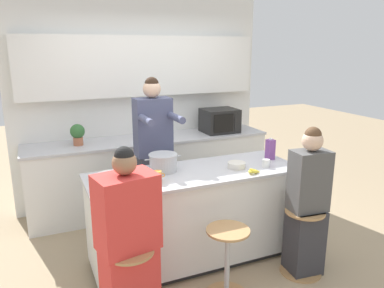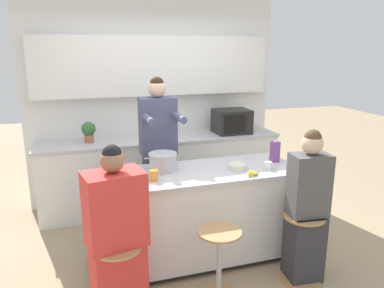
{
  "view_description": "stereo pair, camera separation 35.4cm",
  "coord_description": "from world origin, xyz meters",
  "px_view_note": "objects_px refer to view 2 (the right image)",
  "views": [
    {
      "loc": [
        -1.37,
        -3.07,
        2.06
      ],
      "look_at": [
        0.0,
        0.07,
        1.17
      ],
      "focal_mm": 35.0,
      "sensor_mm": 36.0,
      "label": 1
    },
    {
      "loc": [
        -1.04,
        -3.19,
        2.06
      ],
      "look_at": [
        0.0,
        0.07,
        1.17
      ],
      "focal_mm": 35.0,
      "sensor_mm": 36.0,
      "label": 2
    }
  ],
  "objects_px": {
    "person_wrapped_blanket": "(117,240)",
    "fruit_bowl": "(109,175)",
    "cooking_pot": "(163,162)",
    "bar_stool_leftmost": "(119,281)",
    "juice_carton": "(275,151)",
    "microwave": "(232,121)",
    "bar_stool_rightmost": "(302,246)",
    "person_cooking": "(159,158)",
    "kitchen_island": "(194,215)",
    "coffee_cup_far": "(154,175)",
    "person_seated_near": "(307,213)",
    "potted_plant": "(89,131)",
    "bar_stool_center": "(219,263)",
    "coffee_cup_near": "(268,165)",
    "banana_bunch": "(252,173)"
  },
  "relations": [
    {
      "from": "fruit_bowl",
      "to": "juice_carton",
      "type": "distance_m",
      "value": 1.68
    },
    {
      "from": "bar_stool_leftmost",
      "to": "cooking_pot",
      "type": "bearing_deg",
      "value": 55.36
    },
    {
      "from": "bar_stool_leftmost",
      "to": "banana_bunch",
      "type": "relative_size",
      "value": 4.37
    },
    {
      "from": "person_seated_near",
      "to": "fruit_bowl",
      "type": "height_order",
      "value": "person_seated_near"
    },
    {
      "from": "juice_carton",
      "to": "microwave",
      "type": "bearing_deg",
      "value": 86.2
    },
    {
      "from": "person_wrapped_blanket",
      "to": "fruit_bowl",
      "type": "xyz_separation_m",
      "value": [
        0.02,
        0.63,
        0.3
      ]
    },
    {
      "from": "bar_stool_leftmost",
      "to": "person_wrapped_blanket",
      "type": "distance_m",
      "value": 0.33
    },
    {
      "from": "person_wrapped_blanket",
      "to": "banana_bunch",
      "type": "height_order",
      "value": "person_wrapped_blanket"
    },
    {
      "from": "kitchen_island",
      "to": "cooking_pot",
      "type": "xyz_separation_m",
      "value": [
        -0.27,
        0.13,
        0.54
      ]
    },
    {
      "from": "person_cooking",
      "to": "person_wrapped_blanket",
      "type": "distance_m",
      "value": 1.42
    },
    {
      "from": "kitchen_island",
      "to": "coffee_cup_far",
      "type": "relative_size",
      "value": 18.23
    },
    {
      "from": "person_wrapped_blanket",
      "to": "coffee_cup_far",
      "type": "distance_m",
      "value": 0.69
    },
    {
      "from": "bar_stool_center",
      "to": "coffee_cup_far",
      "type": "distance_m",
      "value": 0.93
    },
    {
      "from": "kitchen_island",
      "to": "bar_stool_center",
      "type": "distance_m",
      "value": 0.67
    },
    {
      "from": "juice_carton",
      "to": "bar_stool_leftmost",
      "type": "bearing_deg",
      "value": -157.45
    },
    {
      "from": "bar_stool_rightmost",
      "to": "potted_plant",
      "type": "distance_m",
      "value": 2.74
    },
    {
      "from": "person_wrapped_blanket",
      "to": "cooking_pot",
      "type": "relative_size",
      "value": 3.91
    },
    {
      "from": "person_wrapped_blanket",
      "to": "potted_plant",
      "type": "xyz_separation_m",
      "value": [
        -0.08,
        2.0,
        0.42
      ]
    },
    {
      "from": "coffee_cup_far",
      "to": "banana_bunch",
      "type": "distance_m",
      "value": 0.9
    },
    {
      "from": "bar_stool_center",
      "to": "coffee_cup_near",
      "type": "xyz_separation_m",
      "value": [
        0.69,
        0.5,
        0.62
      ]
    },
    {
      "from": "banana_bunch",
      "to": "potted_plant",
      "type": "distance_m",
      "value": 2.15
    },
    {
      "from": "bar_stool_rightmost",
      "to": "potted_plant",
      "type": "bearing_deg",
      "value": 130.29
    },
    {
      "from": "person_seated_near",
      "to": "banana_bunch",
      "type": "xyz_separation_m",
      "value": [
        -0.38,
        0.34,
        0.29
      ]
    },
    {
      "from": "person_wrapped_blanket",
      "to": "coffee_cup_near",
      "type": "distance_m",
      "value": 1.6
    },
    {
      "from": "coffee_cup_far",
      "to": "bar_stool_leftmost",
      "type": "bearing_deg",
      "value": -127.09
    },
    {
      "from": "coffee_cup_near",
      "to": "juice_carton",
      "type": "bearing_deg",
      "value": 47.39
    },
    {
      "from": "person_wrapped_blanket",
      "to": "coffee_cup_far",
      "type": "height_order",
      "value": "person_wrapped_blanket"
    },
    {
      "from": "kitchen_island",
      "to": "coffee_cup_far",
      "type": "xyz_separation_m",
      "value": [
        -0.42,
        -0.13,
        0.5
      ]
    },
    {
      "from": "banana_bunch",
      "to": "bar_stool_leftmost",
      "type": "bearing_deg",
      "value": -163.5
    },
    {
      "from": "coffee_cup_far",
      "to": "microwave",
      "type": "relative_size",
      "value": 0.24
    },
    {
      "from": "coffee_cup_far",
      "to": "bar_stool_rightmost",
      "type": "bearing_deg",
      "value": -21.8
    },
    {
      "from": "person_cooking",
      "to": "cooking_pot",
      "type": "xyz_separation_m",
      "value": [
        -0.07,
        -0.52,
        0.12
      ]
    },
    {
      "from": "bar_stool_leftmost",
      "to": "fruit_bowl",
      "type": "relative_size",
      "value": 2.73
    },
    {
      "from": "person_seated_near",
      "to": "coffee_cup_far",
      "type": "relative_size",
      "value": 12.51
    },
    {
      "from": "kitchen_island",
      "to": "banana_bunch",
      "type": "height_order",
      "value": "banana_bunch"
    },
    {
      "from": "bar_stool_leftmost",
      "to": "fruit_bowl",
      "type": "height_order",
      "value": "fruit_bowl"
    },
    {
      "from": "kitchen_island",
      "to": "coffee_cup_near",
      "type": "xyz_separation_m",
      "value": [
        0.69,
        -0.15,
        0.49
      ]
    },
    {
      "from": "coffee_cup_far",
      "to": "fruit_bowl",
      "type": "bearing_deg",
      "value": 158.64
    },
    {
      "from": "bar_stool_rightmost",
      "to": "microwave",
      "type": "height_order",
      "value": "microwave"
    },
    {
      "from": "bar_stool_leftmost",
      "to": "coffee_cup_near",
      "type": "distance_m",
      "value": 1.71
    },
    {
      "from": "person_cooking",
      "to": "fruit_bowl",
      "type": "relative_size",
      "value": 7.68
    },
    {
      "from": "microwave",
      "to": "person_wrapped_blanket",
      "type": "bearing_deg",
      "value": -132.23
    },
    {
      "from": "bar_stool_leftmost",
      "to": "bar_stool_rightmost",
      "type": "xyz_separation_m",
      "value": [
        1.63,
        0.03,
        0.0
      ]
    },
    {
      "from": "coffee_cup_near",
      "to": "person_cooking",
      "type": "bearing_deg",
      "value": 137.91
    },
    {
      "from": "microwave",
      "to": "bar_stool_rightmost",
      "type": "bearing_deg",
      "value": -94.53
    },
    {
      "from": "coffee_cup_far",
      "to": "microwave",
      "type": "distance_m",
      "value": 2.04
    },
    {
      "from": "coffee_cup_far",
      "to": "person_cooking",
      "type": "bearing_deg",
      "value": 74.24
    },
    {
      "from": "person_seated_near",
      "to": "juice_carton",
      "type": "bearing_deg",
      "value": 92.23
    },
    {
      "from": "kitchen_island",
      "to": "juice_carton",
      "type": "distance_m",
      "value": 1.05
    },
    {
      "from": "cooking_pot",
      "to": "coffee_cup_far",
      "type": "relative_size",
      "value": 3.21
    }
  ]
}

